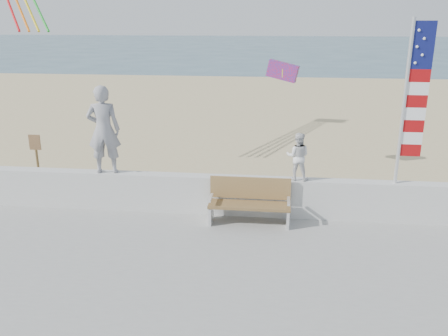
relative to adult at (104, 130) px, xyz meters
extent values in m
plane|color=#2F4F5F|center=(2.60, -2.00, -2.10)|extent=(220.00, 220.00, 0.00)
cube|color=tan|center=(2.60, 7.00, -2.06)|extent=(90.00, 40.00, 0.08)
cube|color=silver|center=(2.60, 0.00, -1.47)|extent=(30.00, 0.35, 0.90)
imported|color=gray|center=(0.00, 0.00, 0.00)|extent=(0.82, 0.62, 2.05)
imported|color=silver|center=(4.43, 0.00, -0.49)|extent=(0.56, 0.46, 1.08)
cube|color=brown|center=(3.40, -0.55, -1.48)|extent=(1.80, 0.50, 0.06)
cube|color=olive|center=(3.40, -0.28, -1.17)|extent=(1.80, 0.05, 0.50)
cube|color=silver|center=(2.55, -0.55, -1.72)|extent=(0.06, 0.50, 0.40)
cube|color=white|center=(2.55, -0.60, -1.32)|extent=(0.06, 0.45, 0.05)
cube|color=silver|center=(4.25, -0.55, -1.72)|extent=(0.06, 0.50, 0.40)
cube|color=silver|center=(4.25, -0.60, -1.32)|extent=(0.06, 0.45, 0.05)
cylinder|color=silver|center=(6.58, 0.00, 0.73)|extent=(0.08, 0.08, 3.50)
cube|color=#0F1451|center=(6.82, 0.00, 1.93)|extent=(0.44, 0.02, 0.95)
cube|color=#9E0A0C|center=(6.82, 0.00, -0.27)|extent=(0.44, 0.02, 0.26)
cube|color=white|center=(6.82, 0.00, 0.00)|extent=(0.44, 0.02, 0.26)
cube|color=#9E0A0C|center=(6.82, 0.00, 0.26)|extent=(0.44, 0.02, 0.26)
cube|color=white|center=(6.82, 0.00, 0.53)|extent=(0.44, 0.02, 0.26)
cube|color=#9E0A0C|center=(6.82, 0.00, 0.79)|extent=(0.44, 0.02, 0.26)
cube|color=white|center=(6.82, 0.00, 1.05)|extent=(0.44, 0.02, 0.26)
cube|color=#9E0A0C|center=(6.82, 0.00, 1.32)|extent=(0.44, 0.02, 0.26)
sphere|color=white|center=(6.70, -0.02, 1.58)|extent=(0.06, 0.06, 0.06)
sphere|color=white|center=(6.82, -0.02, 1.74)|extent=(0.06, 0.06, 0.06)
sphere|color=white|center=(6.70, -0.02, 1.90)|extent=(0.06, 0.06, 0.06)
sphere|color=white|center=(6.82, -0.02, 2.06)|extent=(0.06, 0.06, 0.06)
sphere|color=white|center=(6.70, -0.02, 2.22)|extent=(0.06, 0.06, 0.06)
cube|color=red|center=(4.05, 3.59, 0.99)|extent=(0.96, 0.45, 0.64)
cube|color=#FFF31A|center=(4.20, 3.59, 0.94)|extent=(0.33, 0.25, 0.24)
cylinder|color=brown|center=(-2.56, 1.56, -1.42)|extent=(0.07, 0.07, 1.20)
cube|color=olive|center=(-2.56, 1.54, -0.77)|extent=(0.32, 0.03, 0.42)
camera|label=1|loc=(3.95, -10.21, 2.49)|focal=38.00mm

